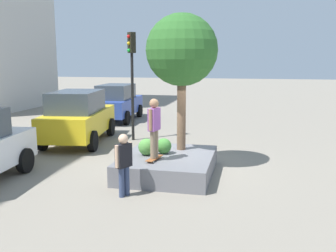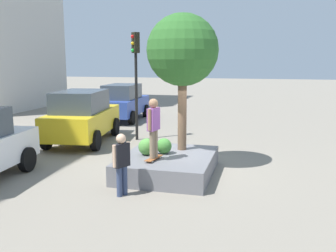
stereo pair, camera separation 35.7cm
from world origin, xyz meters
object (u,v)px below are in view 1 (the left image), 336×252
object	(u,v)px
sedan_parked	(117,102)
planter_ledge	(168,165)
skateboarder	(154,124)
traffic_light_corner	(132,68)
bystander_watching	(124,161)
skateboard	(154,158)
taxi_cab	(78,117)
plaza_tree	(182,51)

from	to	relation	value
sedan_parked	planter_ledge	bearing A→B (deg)	-151.66
planter_ledge	skateboarder	world-z (taller)	skateboarder
planter_ledge	traffic_light_corner	bearing A→B (deg)	29.75
skateboarder	bystander_watching	xyz separation A→B (m)	(-1.42, 0.43, -0.71)
sedan_parked	bystander_watching	size ratio (longest dim) A/B	2.80
skateboard	sedan_parked	xyz separation A→B (m)	(10.03, 4.80, 0.41)
skateboarder	taxi_cab	distance (m)	6.00
plaza_tree	sedan_parked	world-z (taller)	plaza_tree
taxi_cab	traffic_light_corner	xyz separation A→B (m)	(1.00, -2.05, 2.01)
plaza_tree	traffic_light_corner	xyz separation A→B (m)	(3.63, 2.80, -0.59)
taxi_cab	traffic_light_corner	size ratio (longest dim) A/B	1.08
taxi_cab	planter_ledge	bearing A→B (deg)	-126.96
taxi_cab	traffic_light_corner	distance (m)	3.04
skateboard	taxi_cab	distance (m)	5.99
traffic_light_corner	taxi_cab	bearing A→B (deg)	115.96
plaza_tree	skateboard	world-z (taller)	plaza_tree
skateboard	plaza_tree	bearing A→B (deg)	-19.14
plaza_tree	taxi_cab	world-z (taller)	plaza_tree
sedan_parked	traffic_light_corner	size ratio (longest dim) A/B	0.99
skateboard	bystander_watching	bearing A→B (deg)	163.19
traffic_light_corner	planter_ledge	bearing A→B (deg)	-150.25
plaza_tree	bystander_watching	world-z (taller)	plaza_tree
plaza_tree	traffic_light_corner	world-z (taller)	plaza_tree
skateboard	sedan_parked	world-z (taller)	sedan_parked
skateboarder	sedan_parked	distance (m)	11.14
plaza_tree	traffic_light_corner	size ratio (longest dim) A/B	0.93
traffic_light_corner	skateboard	bearing A→B (deg)	-155.85
traffic_light_corner	bystander_watching	xyz separation A→B (m)	(-6.53, -1.86, -2.18)
skateboard	traffic_light_corner	size ratio (longest dim) A/B	0.18
bystander_watching	skateboarder	bearing A→B (deg)	-16.81
skateboard	skateboarder	bearing A→B (deg)	0.00
planter_ledge	plaza_tree	distance (m)	3.52
skateboarder	taxi_cab	xyz separation A→B (m)	(4.11, 4.34, -0.54)
skateboard	traffic_light_corner	distance (m)	6.12
skateboard	bystander_watching	size ratio (longest dim) A/B	0.51
plaza_tree	skateboarder	bearing A→B (deg)	160.86
plaza_tree	taxi_cab	distance (m)	6.10
planter_ledge	sedan_parked	world-z (taller)	sedan_parked
plaza_tree	bystander_watching	distance (m)	4.12
skateboard	traffic_light_corner	xyz separation A→B (m)	(5.11, 2.29, 2.47)
plaza_tree	traffic_light_corner	distance (m)	4.63
skateboard	taxi_cab	size ratio (longest dim) A/B	0.17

